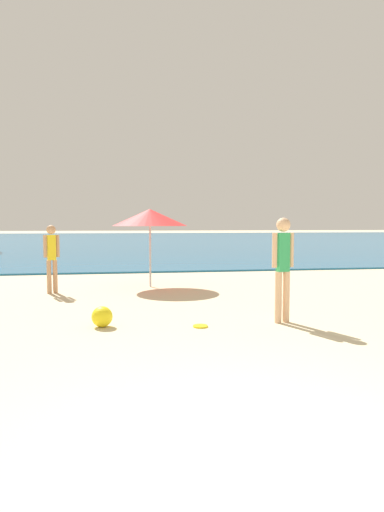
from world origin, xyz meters
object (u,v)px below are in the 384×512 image
beach_ball (102,317)px  beach_umbrella (150,218)px  frisbee (200,326)px  person_distant (52,255)px  person_standing (283,263)px

beach_ball → beach_umbrella: beach_umbrella is taller
frisbee → beach_ball: size_ratio=0.72×
person_distant → beach_ball: (1.28, -3.55, -0.73)m
person_standing → beach_ball: size_ratio=5.25×
person_standing → beach_ball: (-2.88, 0.14, -0.81)m
person_standing → frisbee: (-1.37, -0.10, -0.96)m
person_standing → frisbee: person_standing is taller
person_standing → beach_ball: person_standing is taller
person_standing → person_distant: size_ratio=1.08×
person_distant → beach_umbrella: (2.31, 0.69, 0.87)m
frisbee → beach_ball: beach_ball is taller
person_distant → beach_umbrella: bearing=175.0°
frisbee → person_distant: person_distant is taller
person_distant → beach_umbrella: size_ratio=0.80×
frisbee → person_distant: size_ratio=0.15×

